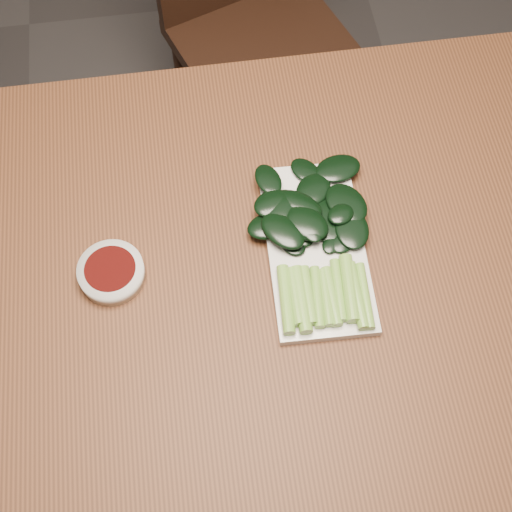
# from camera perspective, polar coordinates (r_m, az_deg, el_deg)

# --- Properties ---
(ground) EXTENTS (6.00, 6.00, 0.00)m
(ground) POSITION_cam_1_polar(r_m,az_deg,el_deg) (1.77, 0.09, -11.52)
(ground) COLOR #333030
(ground) RESTS_ON ground
(table) EXTENTS (1.40, 0.80, 0.75)m
(table) POSITION_cam_1_polar(r_m,az_deg,el_deg) (1.14, 0.14, -2.29)
(table) COLOR #4F2A16
(table) RESTS_ON ground
(chair_far) EXTENTS (0.49, 0.49, 0.89)m
(chair_far) POSITION_cam_1_polar(r_m,az_deg,el_deg) (1.76, -0.22, 18.74)
(chair_far) COLOR black
(chair_far) RESTS_ON ground
(sauce_bowl) EXTENTS (0.10, 0.10, 0.03)m
(sauce_bowl) POSITION_cam_1_polar(r_m,az_deg,el_deg) (1.07, -11.49, -1.29)
(sauce_bowl) COLOR beige
(sauce_bowl) RESTS_ON table
(serving_plate) EXTENTS (0.15, 0.30, 0.01)m
(serving_plate) POSITION_cam_1_polar(r_m,az_deg,el_deg) (1.08, 4.80, 0.64)
(serving_plate) COLOR beige
(serving_plate) RESTS_ON table
(gai_lan) EXTENTS (0.20, 0.31, 0.03)m
(gai_lan) POSITION_cam_1_polar(r_m,az_deg,el_deg) (1.07, 4.54, 1.41)
(gai_lan) COLOR #71A539
(gai_lan) RESTS_ON serving_plate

